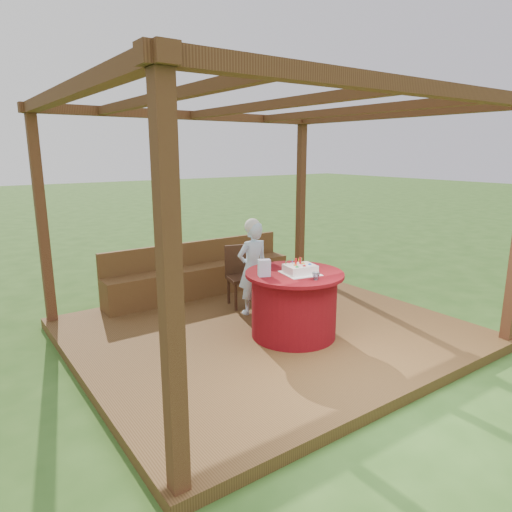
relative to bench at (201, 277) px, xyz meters
The scene contains 10 objects.
ground 1.76m from the bench, 90.00° to the right, with size 60.00×60.00×0.00m, color #2C541C.
deck 1.75m from the bench, 90.00° to the right, with size 4.50×4.00×0.12m, color brown.
pergola 2.65m from the bench, 90.00° to the right, with size 4.50×4.00×2.72m.
bench is the anchor object (origin of this frame).
table 2.08m from the bench, 86.65° to the right, with size 1.15×1.15×0.78m.
chair 0.82m from the bench, 72.06° to the right, with size 0.49×0.49×0.85m.
elderly_woman 1.23m from the bench, 81.63° to the right, with size 0.47×0.31×1.30m.
birthday_cake 2.23m from the bench, 86.30° to the right, with size 0.45×0.45×0.18m.
gift_bag 2.11m from the bench, 97.52° to the right, with size 0.13×0.09×0.19m, color #D78BBF.
drinking_glass 2.51m from the bench, 87.39° to the right, with size 0.09×0.09×0.08m, color white.
Camera 1 is at (-3.21, -4.28, 2.29)m, focal length 32.00 mm.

